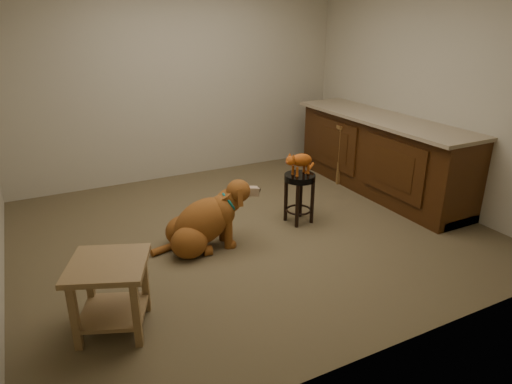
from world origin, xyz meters
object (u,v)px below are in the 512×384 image
wood_stool (347,150)px  side_table (110,286)px  padded_stool (299,189)px  golden_retriever (204,223)px  tabby_kitten (300,161)px

wood_stool → side_table: wood_stool is taller
padded_stool → wood_stool: size_ratio=0.69×
side_table → wood_stool: bearing=27.7°
golden_retriever → tabby_kitten: tabby_kitten is taller
wood_stool → golden_retriever: bearing=-158.4°
padded_stool → tabby_kitten: bearing=179.7°
side_table → tabby_kitten: tabby_kitten is taller
golden_retriever → padded_stool: bearing=10.7°
tabby_kitten → wood_stool: bearing=28.1°
golden_retriever → side_table: bearing=-133.9°
padded_stool → tabby_kitten: 0.30m
tabby_kitten → padded_stool: bearing=-5.7°
side_table → golden_retriever: golden_retriever is taller
side_table → golden_retriever: (1.00, 0.84, -0.10)m
padded_stool → tabby_kitten: size_ratio=1.24×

